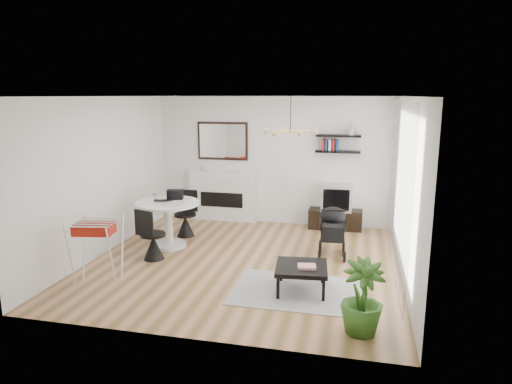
% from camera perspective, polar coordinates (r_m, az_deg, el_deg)
% --- Properties ---
extents(floor, '(5.00, 5.00, 0.00)m').
position_cam_1_polar(floor, '(7.67, -1.51, -8.75)').
color(floor, brown).
rests_on(floor, ground).
extents(ceiling, '(5.00, 5.00, 0.00)m').
position_cam_1_polar(ceiling, '(7.17, -1.64, 11.87)').
color(ceiling, white).
rests_on(ceiling, wall_back).
extents(wall_back, '(5.00, 0.00, 5.00)m').
position_cam_1_polar(wall_back, '(9.71, 2.10, 3.91)').
color(wall_back, white).
rests_on(wall_back, floor).
extents(wall_left, '(0.00, 5.00, 5.00)m').
position_cam_1_polar(wall_left, '(8.28, -18.60, 1.87)').
color(wall_left, white).
rests_on(wall_left, floor).
extents(wall_right, '(0.00, 5.00, 5.00)m').
position_cam_1_polar(wall_right, '(7.11, 18.33, 0.31)').
color(wall_right, white).
rests_on(wall_right, floor).
extents(sheer_curtain, '(0.04, 3.60, 2.60)m').
position_cam_1_polar(sheer_curtain, '(7.30, 17.41, 0.66)').
color(sheer_curtain, white).
rests_on(sheer_curtain, wall_right).
extents(fireplace, '(1.50, 0.17, 2.16)m').
position_cam_1_polar(fireplace, '(10.01, -4.20, 0.27)').
color(fireplace, white).
rests_on(fireplace, floor).
extents(shelf_lower, '(0.90, 0.25, 0.04)m').
position_cam_1_polar(shelf_lower, '(9.39, 10.20, 4.99)').
color(shelf_lower, black).
rests_on(shelf_lower, wall_back).
extents(shelf_upper, '(0.90, 0.25, 0.04)m').
position_cam_1_polar(shelf_upper, '(9.36, 10.27, 6.93)').
color(shelf_upper, black).
rests_on(shelf_upper, wall_back).
extents(pendant_lamp, '(0.90, 0.90, 0.10)m').
position_cam_1_polar(pendant_lamp, '(7.35, 4.32, 7.55)').
color(pendant_lamp, tan).
rests_on(pendant_lamp, ceiling).
extents(tv_console, '(1.09, 0.38, 0.41)m').
position_cam_1_polar(tv_console, '(9.59, 9.87, -3.37)').
color(tv_console, black).
rests_on(tv_console, floor).
extents(crt_tv, '(0.61, 0.53, 0.53)m').
position_cam_1_polar(crt_tv, '(9.47, 10.08, -0.63)').
color(crt_tv, silver).
rests_on(crt_tv, tv_console).
extents(dining_table, '(1.15, 1.15, 0.84)m').
position_cam_1_polar(dining_table, '(8.41, -10.93, -3.13)').
color(dining_table, white).
rests_on(dining_table, floor).
extents(laptop, '(0.40, 0.33, 0.03)m').
position_cam_1_polar(laptop, '(8.34, -11.51, -1.15)').
color(laptop, black).
rests_on(laptop, dining_table).
extents(black_bag, '(0.33, 0.25, 0.17)m').
position_cam_1_polar(black_bag, '(8.53, -10.08, -0.30)').
color(black_bag, black).
rests_on(black_bag, dining_table).
extents(newspaper, '(0.42, 0.37, 0.01)m').
position_cam_1_polar(newspaper, '(8.15, -10.30, -1.47)').
color(newspaper, silver).
rests_on(newspaper, dining_table).
extents(drinking_glass, '(0.06, 0.06, 0.10)m').
position_cam_1_polar(drinking_glass, '(8.60, -12.48, -0.57)').
color(drinking_glass, white).
rests_on(drinking_glass, dining_table).
extents(chair_far, '(0.42, 0.43, 0.89)m').
position_cam_1_polar(chair_far, '(9.07, -8.77, -3.72)').
color(chair_far, black).
rests_on(chair_far, floor).
extents(chair_near, '(0.46, 0.47, 0.89)m').
position_cam_1_polar(chair_near, '(7.89, -12.80, -6.29)').
color(chair_near, black).
rests_on(chair_near, floor).
extents(drying_rack, '(0.72, 0.69, 0.95)m').
position_cam_1_polar(drying_rack, '(7.09, -19.24, -6.93)').
color(drying_rack, white).
rests_on(drying_rack, floor).
extents(stroller, '(0.51, 0.78, 0.93)m').
position_cam_1_polar(stroller, '(7.98, 9.53, -5.05)').
color(stroller, black).
rests_on(stroller, floor).
extents(rug, '(1.80, 1.30, 0.01)m').
position_cam_1_polar(rug, '(6.62, 5.14, -12.22)').
color(rug, gray).
rests_on(rug, floor).
extents(coffee_table, '(0.78, 0.78, 0.37)m').
position_cam_1_polar(coffee_table, '(6.51, 5.71, -9.51)').
color(coffee_table, black).
rests_on(coffee_table, rug).
extents(magazines, '(0.27, 0.23, 0.04)m').
position_cam_1_polar(magazines, '(6.43, 6.36, -9.25)').
color(magazines, '#D93936').
rests_on(magazines, coffee_table).
extents(potted_plant, '(0.63, 0.63, 0.89)m').
position_cam_1_polar(potted_plant, '(5.51, 13.15, -12.73)').
color(potted_plant, '#2D5D1A').
rests_on(potted_plant, floor).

